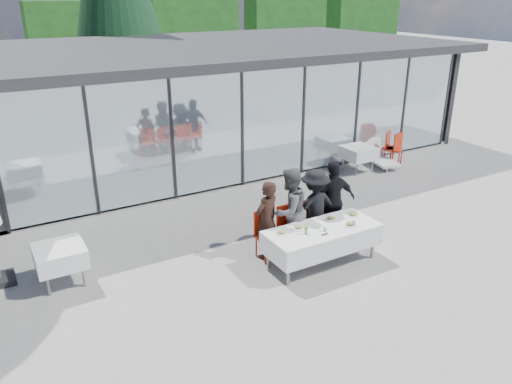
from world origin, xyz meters
TOP-DOWN VIEW (x-y plane):
  - ground at (0.00, 0.00)m, footprint 90.00×90.00m
  - pavilion at (2.00, 8.16)m, footprint 14.80×8.80m
  - treeline at (-2.00, 28.00)m, footprint 62.50×2.00m
  - dining_table at (0.38, -0.40)m, footprint 2.26×0.96m
  - diner_a at (-0.42, 0.34)m, footprint 0.74×0.74m
  - diner_chair_a at (-0.42, 0.35)m, footprint 0.44×0.44m
  - diner_b at (0.11, 0.34)m, footprint 1.09×1.09m
  - diner_chair_b at (0.11, 0.35)m, footprint 0.44×0.44m
  - diner_c at (0.73, 0.34)m, footprint 1.10×1.10m
  - diner_chair_c at (0.73, 0.35)m, footprint 0.44×0.44m
  - diner_d at (1.20, 0.34)m, footprint 1.17×1.17m
  - diner_chair_d at (1.20, 0.35)m, footprint 0.44×0.44m
  - plate_a at (-0.43, -0.21)m, footprint 0.27×0.27m
  - plate_b at (-0.03, -0.20)m, footprint 0.27×0.27m
  - plate_c at (0.77, -0.18)m, footprint 0.27×0.27m
  - plate_d at (1.26, -0.25)m, footprint 0.27×0.27m
  - plate_extra at (0.91, -0.58)m, footprint 0.27×0.27m
  - juice_bottle at (-0.04, -0.46)m, footprint 0.06×0.06m
  - drinking_glasses at (0.66, -0.57)m, footprint 0.73×0.13m
  - folded_eyeglasses at (0.24, -0.65)m, footprint 0.14×0.03m
  - spare_table_left at (-4.14, 1.34)m, footprint 0.86×0.86m
  - spare_table_right at (4.57, 3.40)m, footprint 0.86×0.86m
  - spare_chair_a at (5.92, 3.47)m, footprint 0.60×0.60m
  - spare_chair_b at (6.00, 3.41)m, footprint 0.53×0.53m
  - lounger at (5.52, 3.56)m, footprint 0.86×1.43m

SIDE VIEW (x-z plane):
  - ground at x=0.00m, z-range 0.00..0.00m
  - lounger at x=5.52m, z-range -0.10..0.62m
  - diner_chair_a at x=-0.42m, z-range 0.05..1.03m
  - diner_chair_b at x=0.11m, z-range 0.05..1.03m
  - diner_chair_c at x=0.73m, z-range 0.05..1.03m
  - diner_chair_d at x=1.20m, z-range 0.05..1.03m
  - spare_chair_a at x=5.92m, z-range 0.05..1.03m
  - spare_chair_b at x=6.00m, z-range 0.05..1.03m
  - dining_table at x=0.38m, z-range 0.16..0.91m
  - spare_table_left at x=-4.14m, z-range 0.18..0.92m
  - spare_table_right at x=4.57m, z-range 0.18..0.92m
  - folded_eyeglasses at x=0.24m, z-range 0.75..0.76m
  - plate_a at x=-0.43m, z-range 0.74..0.81m
  - plate_b at x=-0.03m, z-range 0.74..0.81m
  - plate_c at x=0.77m, z-range 0.74..0.81m
  - plate_d at x=1.26m, z-range 0.74..0.81m
  - plate_extra at x=0.91m, z-range 0.74..0.81m
  - drinking_glasses at x=0.66m, z-range 0.75..0.85m
  - diner_a at x=-0.42m, z-range 0.00..1.61m
  - diner_c at x=0.73m, z-range 0.00..1.64m
  - juice_bottle at x=-0.04m, z-range 0.75..0.91m
  - diner_d at x=1.20m, z-range 0.00..1.73m
  - diner_b at x=0.11m, z-range 0.00..1.78m
  - pavilion at x=2.00m, z-range 0.43..3.87m
  - treeline at x=-2.00m, z-range 0.00..4.40m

